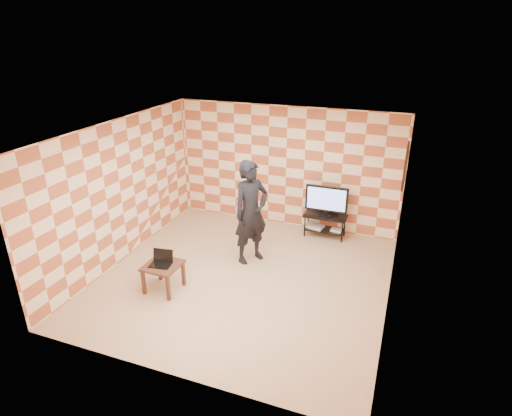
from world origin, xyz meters
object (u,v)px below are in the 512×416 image
object	(u,v)px
tv	(327,200)
tv_stand	(325,221)
side_table	(163,269)
person	(251,212)

from	to	relation	value
tv	tv_stand	bearing A→B (deg)	89.15
tv	side_table	xyz separation A→B (m)	(-2.18, -2.97, -0.45)
tv_stand	tv	xyz separation A→B (m)	(-0.00, -0.00, 0.50)
tv_stand	person	xyz separation A→B (m)	(-1.13, -1.49, 0.64)
tv_stand	person	size ratio (longest dim) A/B	0.45
tv_stand	tv	world-z (taller)	tv
tv	person	size ratio (longest dim) A/B	0.45
tv_stand	side_table	world-z (taller)	same
tv_stand	tv	distance (m)	0.50
side_table	person	xyz separation A→B (m)	(1.04, 1.49, 0.60)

